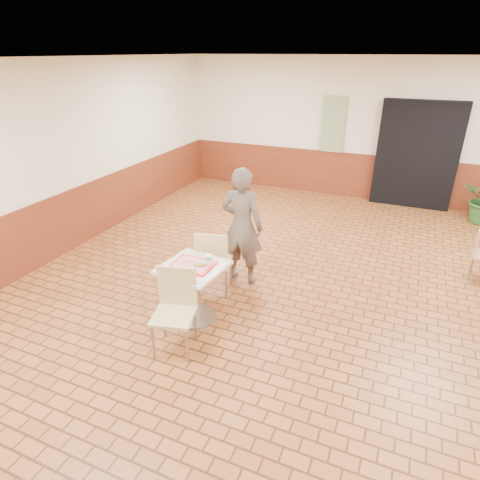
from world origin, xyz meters
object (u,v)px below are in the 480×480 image
at_px(customer, 242,226).
at_px(serving_tray, 193,265).
at_px(main_table, 194,284).
at_px(chair_main_front, 175,306).
at_px(paper_cup, 208,258).
at_px(chair_main_back, 213,259).
at_px(long_john_donut, 200,264).
at_px(ring_donut, 188,260).

height_order(customer, serving_tray, customer).
height_order(main_table, chair_main_front, chair_main_front).
xyz_separation_m(serving_tray, paper_cup, (0.16, 0.11, 0.07)).
bearing_deg(chair_main_back, long_john_donut, 87.28).
xyz_separation_m(main_table, serving_tray, (-0.00, 0.00, 0.26)).
bearing_deg(chair_main_back, paper_cup, 95.76).
bearing_deg(chair_main_front, chair_main_back, 80.43).
xyz_separation_m(chair_main_front, ring_donut, (-0.14, 0.56, 0.26)).
bearing_deg(chair_main_back, serving_tray, 78.17).
distance_m(customer, long_john_donut, 1.13).
distance_m(ring_donut, paper_cup, 0.25).
distance_m(ring_donut, long_john_donut, 0.19).
distance_m(main_table, ring_donut, 0.30).
relative_size(main_table, chair_main_back, 0.79).
bearing_deg(ring_donut, chair_main_front, -75.73).
bearing_deg(paper_cup, main_table, -143.82).
height_order(chair_main_front, paper_cup, chair_main_front).
bearing_deg(long_john_donut, serving_tray, 177.29).
distance_m(main_table, serving_tray, 0.26).
bearing_deg(chair_main_front, customer, 71.88).
bearing_deg(main_table, serving_tray, 180.00).
bearing_deg(serving_tray, paper_cup, 36.18).
xyz_separation_m(main_table, chair_main_front, (0.06, -0.52, 0.03)).
bearing_deg(ring_donut, main_table, -22.03).
height_order(main_table, ring_donut, ring_donut).
height_order(chair_main_back, serving_tray, chair_main_back).
height_order(serving_tray, long_john_donut, long_john_donut).
relative_size(customer, serving_tray, 3.55).
xyz_separation_m(chair_main_front, chair_main_back, (-0.10, 1.14, 0.00)).
distance_m(main_table, long_john_donut, 0.31).
bearing_deg(customer, chair_main_front, 87.76).
relative_size(ring_donut, long_john_donut, 0.55).
relative_size(chair_main_back, serving_tray, 1.99).
height_order(chair_main_front, long_john_donut, chair_main_front).
xyz_separation_m(chair_main_back, ring_donut, (-0.04, -0.58, 0.26)).
xyz_separation_m(chair_main_front, customer, (0.11, 1.64, 0.32)).
distance_m(chair_main_back, customer, 0.63).
relative_size(chair_main_front, long_john_donut, 5.75).
distance_m(long_john_donut, paper_cup, 0.13).
xyz_separation_m(main_table, customer, (0.17, 1.12, 0.34)).
distance_m(main_table, paper_cup, 0.38).
bearing_deg(long_john_donut, ring_donut, 168.28).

